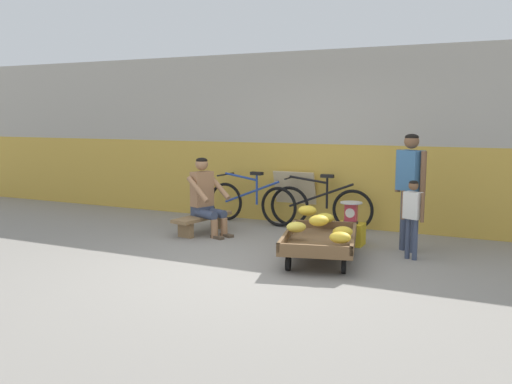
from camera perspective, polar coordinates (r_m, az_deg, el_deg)
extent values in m
plane|color=gray|center=(6.46, -0.84, -7.87)|extent=(80.00, 80.00, 0.00)
cube|color=gold|center=(8.98, 7.34, 0.82)|extent=(16.00, 0.30, 1.31)
cube|color=#A8A399|center=(8.92, 7.50, 9.70)|extent=(16.00, 0.30, 1.46)
cube|color=brown|center=(6.76, 6.66, -5.16)|extent=(1.15, 1.60, 0.05)
cube|color=brown|center=(6.79, 3.29, -4.41)|extent=(0.38, 1.41, 0.10)
cube|color=brown|center=(6.72, 10.07, -4.65)|extent=(0.38, 1.41, 0.10)
cube|color=brown|center=(7.43, 7.15, -3.38)|extent=(0.83, 0.24, 0.10)
cube|color=brown|center=(6.07, 6.07, -5.95)|extent=(0.83, 0.24, 0.10)
cylinder|color=black|center=(7.31, 4.53, -5.28)|extent=(0.09, 0.19, 0.18)
cylinder|color=black|center=(7.26, 9.48, -5.46)|extent=(0.09, 0.19, 0.18)
cylinder|color=black|center=(6.35, 3.36, -7.34)|extent=(0.09, 0.19, 0.18)
cylinder|color=black|center=(6.29, 9.10, -7.57)|extent=(0.09, 0.19, 0.18)
ellipsoid|color=yellow|center=(6.66, 4.20, -3.65)|extent=(0.30, 0.28, 0.13)
ellipsoid|color=gold|center=(7.28, 7.15, -2.69)|extent=(0.28, 0.23, 0.13)
ellipsoid|color=gold|center=(6.15, 8.73, -4.70)|extent=(0.27, 0.22, 0.13)
ellipsoid|color=gold|center=(6.45, 8.99, -4.12)|extent=(0.30, 0.29, 0.13)
ellipsoid|color=gold|center=(6.38, 6.54, -2.96)|extent=(0.30, 0.30, 0.13)
ellipsoid|color=gold|center=(7.04, 5.36, -1.93)|extent=(0.26, 0.21, 0.13)
cube|color=olive|center=(8.32, -5.58, -2.58)|extent=(0.46, 1.13, 0.05)
cube|color=olive|center=(8.64, -3.95, -3.08)|extent=(0.25, 0.11, 0.22)
cube|color=olive|center=(8.06, -7.30, -3.93)|extent=(0.25, 0.11, 0.22)
cylinder|color=#9E704C|center=(8.09, -3.33, -3.65)|extent=(0.10, 0.10, 0.27)
cube|color=#4C3D2D|center=(8.07, -3.05, -4.52)|extent=(0.24, 0.16, 0.04)
cylinder|color=#38425B|center=(8.21, -4.24, -2.18)|extent=(0.42, 0.27, 0.13)
cylinder|color=#9E704C|center=(7.98, -4.33, -3.83)|extent=(0.10, 0.10, 0.27)
cube|color=#4C3D2D|center=(7.96, -4.05, -4.70)|extent=(0.24, 0.16, 0.04)
cylinder|color=#38425B|center=(8.10, -5.23, -2.33)|extent=(0.42, 0.27, 0.13)
cube|color=#38425B|center=(8.31, -5.59, -1.94)|extent=(0.31, 0.34, 0.14)
cube|color=#9E704C|center=(8.25, -5.62, 0.32)|extent=(0.28, 0.36, 0.52)
cylinder|color=#9E704C|center=(8.25, -3.85, 0.52)|extent=(0.46, 0.24, 0.36)
cylinder|color=#9E704C|center=(8.01, -6.06, 0.26)|extent=(0.46, 0.24, 0.36)
sphere|color=#9E704C|center=(8.21, -5.66, 2.91)|extent=(0.19, 0.19, 0.19)
ellipsoid|color=black|center=(8.21, -5.66, 3.28)|extent=(0.17, 0.17, 0.09)
cube|color=gold|center=(7.66, 9.78, -4.32)|extent=(0.36, 0.28, 0.30)
cylinder|color=#28282D|center=(7.62, 9.81, -3.10)|extent=(0.20, 0.20, 0.03)
cube|color=#C6384C|center=(7.60, 9.84, -2.10)|extent=(0.16, 0.10, 0.24)
cylinder|color=white|center=(7.55, 9.72, -2.17)|extent=(0.13, 0.01, 0.13)
cylinder|color=#B2B5BA|center=(7.58, 9.86, -1.10)|extent=(0.30, 0.30, 0.01)
torus|color=black|center=(9.28, -3.14, -0.99)|extent=(0.64, 0.12, 0.64)
torus|color=black|center=(8.74, 2.37, -1.54)|extent=(0.64, 0.12, 0.64)
cylinder|color=#234299|center=(8.97, -0.47, 0.00)|extent=(1.03, 0.15, 0.43)
cylinder|color=#234299|center=(8.91, 0.08, 0.21)|extent=(0.04, 0.04, 0.48)
cylinder|color=#234299|center=(9.05, -1.57, 1.60)|extent=(0.62, 0.10, 0.12)
cube|color=black|center=(8.88, 0.08, 1.94)|extent=(0.21, 0.12, 0.05)
cylinder|color=black|center=(9.22, -3.16, 1.83)|extent=(0.08, 0.48, 0.03)
torus|color=black|center=(8.81, 3.51, -1.47)|extent=(0.64, 0.09, 0.64)
torus|color=black|center=(8.56, 10.02, -1.86)|extent=(0.64, 0.09, 0.64)
cylinder|color=black|center=(8.64, 6.73, -0.36)|extent=(1.03, 0.10, 0.43)
cylinder|color=black|center=(8.61, 7.38, -0.13)|extent=(0.04, 0.04, 0.48)
cylinder|color=black|center=(8.66, 5.45, 1.28)|extent=(0.62, 0.08, 0.12)
cube|color=black|center=(8.58, 7.41, 1.66)|extent=(0.21, 0.11, 0.05)
cylinder|color=black|center=(8.75, 3.53, 1.50)|extent=(0.06, 0.48, 0.03)
cube|color=#C6B289|center=(9.01, 4.15, -0.56)|extent=(0.70, 0.29, 0.87)
cylinder|color=#38425B|center=(7.37, 16.01, -3.01)|extent=(0.10, 0.10, 0.80)
cylinder|color=#38425B|center=(7.48, 15.10, -2.82)|extent=(0.10, 0.10, 0.80)
cube|color=#386693|center=(7.33, 15.75, 2.16)|extent=(0.38, 0.34, 0.52)
cylinder|color=brown|center=(7.19, 16.97, 1.85)|extent=(0.07, 0.07, 0.56)
cylinder|color=brown|center=(7.47, 14.55, 2.16)|extent=(0.07, 0.07, 0.56)
sphere|color=brown|center=(7.30, 15.86, 5.09)|extent=(0.19, 0.19, 0.19)
ellipsoid|color=black|center=(7.30, 15.87, 5.50)|extent=(0.17, 0.17, 0.09)
cylinder|color=#38425B|center=(7.02, 16.19, -4.77)|extent=(0.06, 0.06, 0.51)
cylinder|color=#38425B|center=(7.07, 15.48, -4.65)|extent=(0.06, 0.06, 0.51)
cube|color=silver|center=(6.97, 15.96, -1.34)|extent=(0.24, 0.19, 0.33)
cylinder|color=brown|center=(6.90, 16.90, -1.57)|extent=(0.05, 0.05, 0.36)
cylinder|color=brown|center=(7.04, 15.03, -1.32)|extent=(0.05, 0.05, 0.36)
sphere|color=brown|center=(6.93, 16.04, 0.66)|extent=(0.12, 0.12, 0.12)
ellipsoid|color=black|center=(6.93, 16.05, 0.93)|extent=(0.11, 0.11, 0.05)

